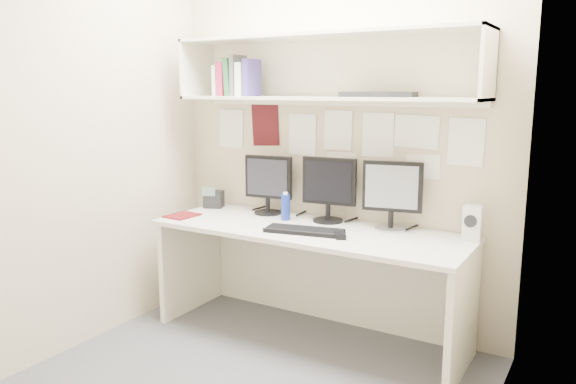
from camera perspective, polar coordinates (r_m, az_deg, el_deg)
The scene contains 19 objects.
floor at distance 3.28m, azimuth -3.57°, elevation -18.57°, with size 2.40×2.00×0.01m, color #4C4B51.
wall_back at distance 3.75m, azimuth 4.86°, elevation 5.98°, with size 2.40×0.02×2.60m, color #BDAF91.
wall_front at distance 2.14m, azimuth -19.19°, elevation 2.12°, with size 2.40×0.02×2.60m, color #BDAF91.
wall_left at distance 3.69m, azimuth -19.49°, elevation 5.37°, with size 0.02×2.00×2.60m, color #BDAF91.
wall_right at distance 2.42m, azimuth 20.34°, elevation 2.94°, with size 0.02×2.00×2.60m, color #BDAF91.
desk at distance 3.63m, azimuth 2.19°, elevation -9.22°, with size 2.00×0.70×0.73m.
overhead_hutch at distance 3.61m, azimuth 3.97°, elevation 12.50°, with size 2.00×0.38×0.40m.
pinned_papers at distance 3.74m, azimuth 4.81°, elevation 5.22°, with size 1.92×0.01×0.48m, color white, non-canonical shape.
monitor_left at distance 3.89m, azimuth -2.02°, elevation 1.05°, with size 0.35×0.19×0.40m.
monitor_center at distance 3.66m, azimuth 4.18°, elevation 0.57°, with size 0.36×0.20×0.42m.
monitor_right at distance 3.49m, azimuth 10.54°, elevation -0.03°, with size 0.36×0.20×0.42m.
keyboard at distance 3.41m, azimuth 1.65°, elevation -3.94°, with size 0.47×0.17×0.02m, color black.
mouse at distance 3.29m, azimuth 5.39°, elevation -4.45°, with size 0.06×0.10×0.03m, color black.
speaker at distance 3.39m, azimuth 18.22°, elevation -2.99°, with size 0.11×0.12×0.20m.
blue_bottle at distance 3.71m, azimuth -0.25°, elevation -1.51°, with size 0.06×0.06×0.19m.
maroon_notebook at distance 3.90m, azimuth -10.70°, elevation -2.37°, with size 0.17×0.21×0.01m, color #5F1011.
desk_phone at distance 4.15m, azimuth -7.56°, elevation -0.70°, with size 0.16×0.16×0.16m.
book_stack at distance 3.89m, azimuth -5.21°, elevation 11.43°, with size 0.29×0.17×0.27m.
hutch_tray at distance 3.44m, azimuth 9.15°, elevation 9.77°, with size 0.44×0.17×0.03m, color black.
Camera 1 is at (1.62, -2.36, 1.59)m, focal length 35.00 mm.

